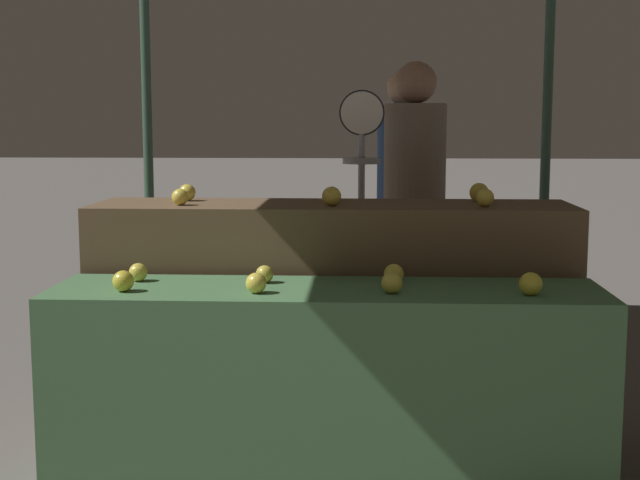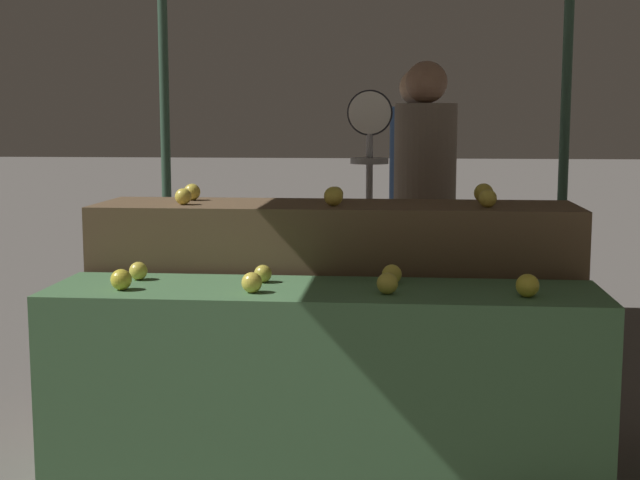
# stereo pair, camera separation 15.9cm
# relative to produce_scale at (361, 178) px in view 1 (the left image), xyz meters

# --- Properties ---
(display_counter_front) EXTENTS (2.18, 0.55, 0.80)m
(display_counter_front) POSITION_rel_produce_scale_xyz_m (-0.13, -1.28, -0.75)
(display_counter_front) COLOR #4C7A4C
(display_counter_front) RESTS_ON ground_plane
(display_counter_back) EXTENTS (2.18, 0.55, 1.08)m
(display_counter_back) POSITION_rel_produce_scale_xyz_m (-0.13, -0.68, -0.61)
(display_counter_back) COLOR brown
(display_counter_back) RESTS_ON ground_plane
(apple_front_0) EXTENTS (0.08, 0.08, 0.08)m
(apple_front_0) POSITION_rel_produce_scale_xyz_m (-0.91, -1.39, -0.31)
(apple_front_0) COLOR gold
(apple_front_0) RESTS_ON display_counter_front
(apple_front_1) EXTENTS (0.08, 0.08, 0.08)m
(apple_front_1) POSITION_rel_produce_scale_xyz_m (-0.39, -1.40, -0.31)
(apple_front_1) COLOR yellow
(apple_front_1) RESTS_ON display_counter_front
(apple_front_2) EXTENTS (0.08, 0.08, 0.08)m
(apple_front_2) POSITION_rel_produce_scale_xyz_m (0.12, -1.37, -0.31)
(apple_front_2) COLOR gold
(apple_front_2) RESTS_ON display_counter_front
(apple_front_3) EXTENTS (0.09, 0.09, 0.09)m
(apple_front_3) POSITION_rel_produce_scale_xyz_m (0.64, -1.38, -0.30)
(apple_front_3) COLOR gold
(apple_front_3) RESTS_ON display_counter_front
(apple_front_4) EXTENTS (0.08, 0.08, 0.08)m
(apple_front_4) POSITION_rel_produce_scale_xyz_m (-0.91, -1.17, -0.31)
(apple_front_4) COLOR yellow
(apple_front_4) RESTS_ON display_counter_front
(apple_front_5) EXTENTS (0.07, 0.07, 0.07)m
(apple_front_5) POSITION_rel_produce_scale_xyz_m (-0.39, -1.18, -0.31)
(apple_front_5) COLOR gold
(apple_front_5) RESTS_ON display_counter_front
(apple_front_6) EXTENTS (0.08, 0.08, 0.08)m
(apple_front_6) POSITION_rel_produce_scale_xyz_m (0.14, -1.17, -0.31)
(apple_front_6) COLOR yellow
(apple_front_6) RESTS_ON display_counter_front
(apple_back_0) EXTENTS (0.07, 0.07, 0.07)m
(apple_back_0) POSITION_rel_produce_scale_xyz_m (-0.81, -0.79, -0.03)
(apple_back_0) COLOR yellow
(apple_back_0) RESTS_ON display_counter_back
(apple_back_1) EXTENTS (0.09, 0.09, 0.09)m
(apple_back_1) POSITION_rel_produce_scale_xyz_m (-0.13, -0.78, -0.03)
(apple_back_1) COLOR yellow
(apple_back_1) RESTS_ON display_counter_back
(apple_back_2) EXTENTS (0.08, 0.08, 0.08)m
(apple_back_2) POSITION_rel_produce_scale_xyz_m (0.55, -0.79, -0.03)
(apple_back_2) COLOR yellow
(apple_back_2) RESTS_ON display_counter_back
(apple_back_3) EXTENTS (0.08, 0.08, 0.08)m
(apple_back_3) POSITION_rel_produce_scale_xyz_m (-0.82, -0.57, -0.03)
(apple_back_3) COLOR yellow
(apple_back_3) RESTS_ON display_counter_back
(apple_back_4) EXTENTS (0.07, 0.07, 0.07)m
(apple_back_4) POSITION_rel_produce_scale_xyz_m (-0.13, -0.58, -0.04)
(apple_back_4) COLOR gold
(apple_back_4) RESTS_ON display_counter_back
(apple_back_5) EXTENTS (0.09, 0.09, 0.09)m
(apple_back_5) POSITION_rel_produce_scale_xyz_m (0.55, -0.57, -0.03)
(apple_back_5) COLOR yellow
(apple_back_5) RESTS_ON display_counter_back
(produce_scale) EXTENTS (0.24, 0.20, 1.61)m
(produce_scale) POSITION_rel_produce_scale_xyz_m (0.00, 0.00, 0.00)
(produce_scale) COLOR #99999E
(produce_scale) RESTS_ON ground_plane
(person_vendor_at_scale) EXTENTS (0.36, 0.36, 1.78)m
(person_vendor_at_scale) POSITION_rel_produce_scale_xyz_m (0.30, 0.36, -0.11)
(person_vendor_at_scale) COLOR #2D2D38
(person_vendor_at_scale) RESTS_ON ground_plane
(person_customer_left) EXTENTS (0.41, 0.41, 1.77)m
(person_customer_left) POSITION_rel_produce_scale_xyz_m (0.26, 0.83, -0.12)
(person_customer_left) COLOR #2D2D38
(person_customer_left) RESTS_ON ground_plane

